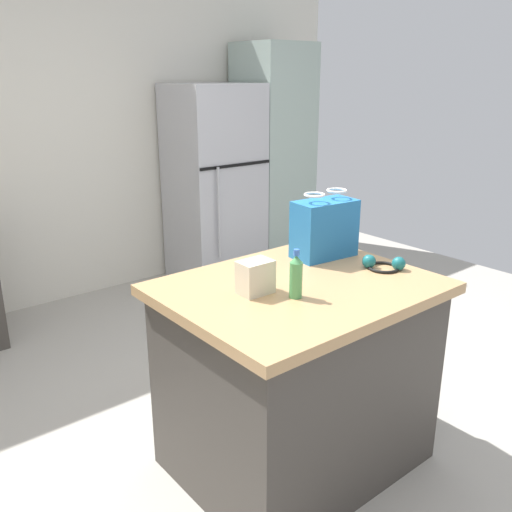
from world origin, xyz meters
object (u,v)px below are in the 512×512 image
Objects in this scene: shopping_bag at (324,228)px; bottle at (296,276)px; refrigerator at (215,184)px; kitchen_island at (297,375)px; tall_cabinet at (273,157)px; ear_defenders at (384,264)px; small_box at (255,277)px.

bottle is at bearing -147.46° from shopping_bag.
kitchen_island is at bearing -117.15° from refrigerator.
tall_cabinet is 9.98× the size of bottle.
tall_cabinet is 2.87m from ear_defenders.
refrigerator reaches higher than bottle.
bottle is (-1.33, -2.46, 0.15)m from refrigerator.
bottle reaches higher than kitchen_island.
shopping_bag is at bearing 32.54° from bottle.
small_box reaches higher than ear_defenders.
ear_defenders is (-1.46, -2.47, -0.09)m from tall_cabinet.
tall_cabinet reaches higher than kitchen_island.
kitchen_island is 2.68m from refrigerator.
refrigerator is 8.15× the size of ear_defenders.
kitchen_island is 0.57m from bottle.
ear_defenders is (-0.77, -2.47, 0.08)m from refrigerator.
refrigerator reaches higher than kitchen_island.
shopping_bag is 0.34m from ear_defenders.
shopping_bag is at bearing -125.49° from tall_cabinet.
ear_defenders is (0.55, -0.01, -0.07)m from bottle.
tall_cabinet is at bearing 0.02° from refrigerator.
small_box is (-0.22, 0.04, 0.52)m from kitchen_island.
refrigerator is 12.12× the size of small_box.
bottle is 0.56m from ear_defenders.
kitchen_island is 0.72m from shopping_bag.
refrigerator is 0.83× the size of tall_cabinet.
bottle is at bearing -118.34° from refrigerator.
shopping_bag is 2.34× the size of small_box.
tall_cabinet is 2.65m from shopping_bag.
small_box is (-2.11, -2.32, -0.04)m from tall_cabinet.
small_box is 0.69× the size of bottle.
shopping_bag is at bearing 29.42° from kitchen_island.
ear_defenders is (0.65, -0.15, -0.05)m from small_box.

